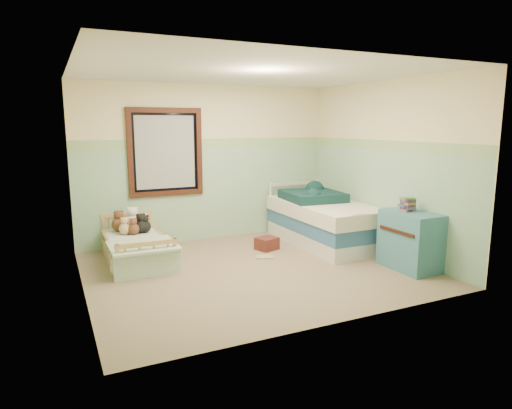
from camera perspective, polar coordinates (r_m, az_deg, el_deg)
name	(u,v)px	position (r m, az deg, el deg)	size (l,w,h in m)	color
floor	(255,270)	(5.92, -0.16, -8.36)	(4.20, 3.60, 0.02)	#75624B
ceiling	(255,71)	(5.64, -0.17, 16.69)	(4.20, 3.60, 0.02)	silver
wall_back	(208,163)	(7.31, -6.16, 5.25)	(4.20, 0.04, 2.50)	beige
wall_front	(339,194)	(4.10, 10.53, 1.28)	(4.20, 0.04, 2.50)	beige
wall_left	(77,184)	(5.13, -21.97, 2.48)	(0.04, 3.60, 2.50)	beige
wall_right	(385,168)	(6.80, 16.15, 4.54)	(0.04, 3.60, 2.50)	beige
wainscot_mint	(209,194)	(7.35, -6.05, 1.36)	(4.20, 0.01, 1.50)	#8EAE96
border_strip	(208,143)	(7.27, -6.17, 7.80)	(4.20, 0.01, 0.15)	#478246
window_frame	(166,152)	(7.06, -11.50, 6.57)	(1.16, 0.06, 1.36)	black
window_blinds	(165,152)	(7.07, -11.52, 6.57)	(0.92, 0.01, 1.12)	#BBBBB8
toddler_bed_frame	(137,253)	(6.47, -15.03, -6.07)	(0.77, 1.54, 0.20)	#B27747
toddler_mattress	(136,242)	(6.43, -15.09, -4.71)	(0.70, 1.47, 0.12)	white
patchwork_quilt	(143,246)	(5.95, -14.30, -5.12)	(0.84, 0.77, 0.03)	#7EB0CD
plush_bed_brown	(119,225)	(6.85, -17.14, -2.47)	(0.21, 0.21, 0.21)	brown
plush_bed_white	(133,222)	(6.87, -15.49, -2.23)	(0.24, 0.24, 0.24)	white
plush_bed_tan	(125,229)	(6.65, -16.43, -2.99)	(0.17, 0.17, 0.17)	#D5B485
plush_bed_dark	(141,226)	(6.68, -14.49, -2.72)	(0.20, 0.20, 0.20)	black
plush_floor_cream	(120,262)	(6.08, -17.05, -7.03)	(0.24, 0.24, 0.24)	beige
plush_floor_tan	(119,269)	(5.83, -17.13, -7.86)	(0.22, 0.22, 0.22)	#D5B485
twin_bed_frame	(324,237)	(7.20, 8.75, -4.09)	(1.00, 2.01, 0.22)	white
twin_boxspring	(325,223)	(7.15, 8.80, -2.38)	(1.00, 2.01, 0.22)	#295376
twin_mattress	(325,210)	(7.10, 8.85, -0.65)	(1.04, 2.05, 0.22)	white
teal_blanket	(312,196)	(7.29, 7.25, 1.11)	(0.85, 0.90, 0.14)	#133837
dresser	(410,241)	(6.17, 19.16, -4.39)	(0.47, 0.76, 0.76)	teal
book_stack	(408,205)	(6.13, 18.89, -0.06)	(0.16, 0.13, 0.16)	#4A2A31
red_pillow	(267,243)	(6.78, 1.40, -5.01)	(0.30, 0.26, 0.19)	maroon
floor_book	(265,257)	(6.40, 1.15, -6.72)	(0.23, 0.18, 0.02)	yellow
extra_plush_0	(145,227)	(6.68, -14.03, -2.78)	(0.18, 0.18, 0.18)	black
extra_plush_1	(134,229)	(6.61, -15.41, -3.04)	(0.16, 0.16, 0.16)	brown
extra_plush_2	(140,226)	(6.75, -14.62, -2.72)	(0.17, 0.17, 0.17)	brown
extra_plush_3	(143,225)	(6.83, -14.26, -2.53)	(0.18, 0.18, 0.18)	beige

